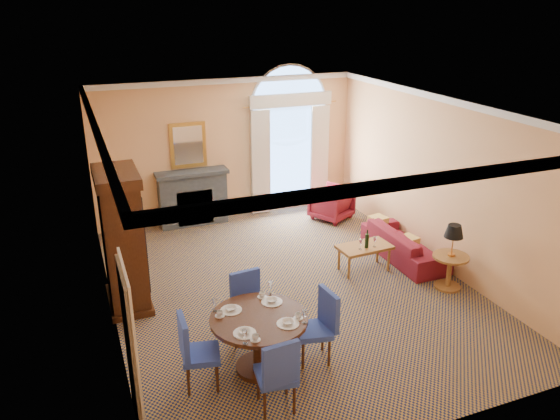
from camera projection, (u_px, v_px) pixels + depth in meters
name	position (u px, v px, depth m)	size (l,w,h in m)	color
ground	(290.00, 288.00, 9.68)	(7.50, 7.50, 0.00)	#141B3F
room_envelope	(275.00, 141.00, 9.35)	(6.04, 7.52, 3.45)	#E7AA6E
armoire	(123.00, 242.00, 8.81)	(0.67, 1.18, 2.32)	#33190B
dining_table	(259.00, 331.00, 7.33)	(1.32, 1.32, 1.03)	#33190B
dining_chair_north	(247.00, 302.00, 8.06)	(0.61, 0.61, 1.06)	#263D98
dining_chair_south	(278.00, 371.00, 6.55)	(0.53, 0.53, 1.06)	#263D98
dining_chair_east	(321.00, 321.00, 7.57)	(0.56, 0.56, 1.06)	#263D98
dining_chair_west	(193.00, 348.00, 7.00)	(0.56, 0.56, 1.06)	#263D98
sofa	(404.00, 244.00, 10.71)	(2.05, 0.80, 0.60)	maroon
armchair	(331.00, 203.00, 12.63)	(0.81, 0.83, 0.76)	maroon
coffee_table	(365.00, 248.00, 10.15)	(1.02, 0.61, 0.86)	#905D2B
side_table	(452.00, 250.00, 9.43)	(0.63, 0.63, 1.18)	#905D2B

